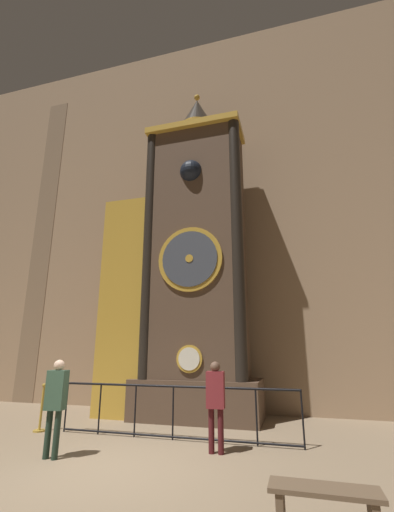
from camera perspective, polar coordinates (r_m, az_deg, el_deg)
The scene contains 8 objects.
ground_plane at distance 6.58m, azimuth -15.37°, elevation -31.25°, with size 28.00×28.00×0.00m, color #847056.
cathedral_back_wall at distance 12.69m, azimuth -0.01°, elevation 8.70°, with size 24.00×0.32×14.04m.
clock_tower at distance 10.49m, azimuth -2.53°, elevation -1.65°, with size 4.71×1.80×10.47m.
railing_fence at distance 8.14m, azimuth -4.02°, elevation -24.06°, with size 5.43×0.05×1.09m.
visitor_near at distance 7.25m, azimuth -22.46°, elevation -21.03°, with size 0.37×0.27×1.67m.
visitor_far at distance 7.08m, azimuth 3.12°, elevation -22.46°, with size 0.36×0.25×1.63m.
stanchion_post at distance 9.66m, azimuth -24.58°, elevation -23.01°, with size 0.28×0.28×1.06m.
visitor_bench at distance 4.67m, azimuth 20.56°, elevation -33.92°, with size 1.16×0.40×0.44m.
Camera 1 is at (3.13, -5.47, 1.87)m, focal length 24.00 mm.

